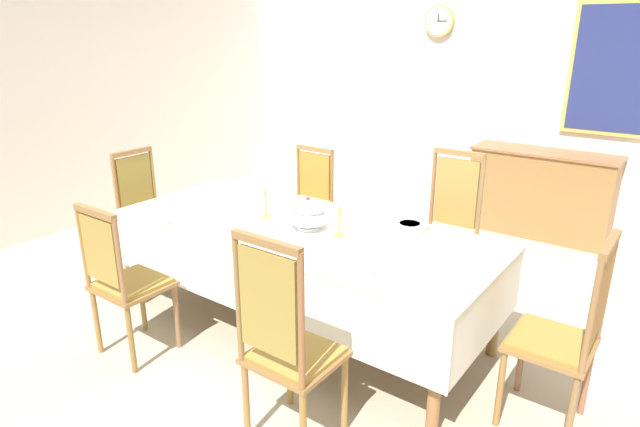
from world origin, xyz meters
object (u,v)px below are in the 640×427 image
spoon_secondary (427,229)px  chair_head_west (146,208)px  candlestick_east (339,219)px  chair_south_a (123,278)px  bowl_near_right (410,225)px  chair_head_east (566,332)px  spoon_primary (176,220)px  bowl_near_left (183,222)px  chair_south_b (286,343)px  chair_north_b (447,230)px  candlestick_west (266,201)px  sideboard (540,193)px  mounted_clock (439,21)px  dining_table (301,236)px  soup_tureen (308,213)px  bowl_far_right (359,275)px  framed_painting (622,70)px  bowl_far_left (286,197)px  chair_north_a (306,204)px

spoon_secondary → chair_head_west: bearing=-172.8°
candlestick_east → chair_south_a: bearing=-136.6°
bowl_near_right → spoon_secondary: size_ratio=0.98×
chair_head_east → spoon_primary: (-2.56, -0.44, 0.21)m
chair_south_a → candlestick_east: 1.45m
bowl_near_left → chair_south_b: bearing=-20.6°
chair_north_b → candlestick_west: bearing=44.5°
chair_south_b → candlestick_east: 1.08m
chair_head_west → sideboard: bearing=138.7°
spoon_secondary → mounted_clock: size_ratio=0.52×
dining_table → chair_head_west: (-1.76, -0.00, -0.14)m
soup_tureen → spoon_secondary: bearing=34.1°
dining_table → candlestick_east: (0.32, -0.00, 0.20)m
bowl_far_right → spoon_primary: bowl_far_right is taller
bowl_near_right → framed_painting: 3.04m
framed_painting → spoon_secondary: bearing=-102.9°
chair_south_a → chair_head_east: size_ratio=0.95×
bowl_far_left → bowl_near_left: bearing=-103.3°
chair_head_east → spoon_secondary: size_ratio=6.33×
bowl_far_left → framed_painting: 3.49m
bowl_near_left → sideboard: sideboard is taller
chair_south_a → bowl_far_right: (1.47, 0.51, 0.24)m
bowl_far_left → mounted_clock: (-0.05, 2.80, 1.37)m
chair_north_b → soup_tureen: size_ratio=4.22×
bowl_near_right → bowl_far_right: same height
candlestick_west → bowl_far_right: (1.09, -0.45, -0.10)m
spoon_primary → chair_north_a: bearing=77.5°
bowl_far_right → sideboard: (0.09, 3.43, -0.35)m
chair_south_a → spoon_secondary: chair_south_a is taller
bowl_far_left → bowl_far_right: (1.25, -0.87, -0.00)m
chair_head_west → chair_head_east: chair_head_east is taller
bowl_near_left → mounted_clock: bearing=87.5°
bowl_near_left → sideboard: (1.54, 3.44, -0.35)m
framed_painting → chair_south_b: bearing=-99.5°
chair_head_east → bowl_far_right: (-1.00, -0.45, 0.22)m
chair_south_b → chair_head_west: 2.62m
soup_tureen → spoon_primary: bearing=-153.1°
chair_head_east → soup_tureen: (-1.70, 0.00, 0.31)m
bowl_far_right → sideboard: sideboard is taller
spoon_primary → mounted_clock: bearing=77.2°
soup_tureen → sideboard: 3.11m
chair_south_b → chair_head_east: size_ratio=1.07×
sideboard → candlestick_east: bearing=79.9°
candlestick_west → spoon_secondary: 1.16m
candlestick_west → chair_south_b: bearing=-44.4°
chair_south_a → sideboard: chair_south_a is taller
dining_table → chair_north_a: (-0.70, 0.97, -0.14)m
chair_north_b → chair_south_a: bearing=54.8°
soup_tureen → bowl_far_left: (-0.55, 0.42, -0.09)m
chair_head_east → bowl_near_right: size_ratio=6.43×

